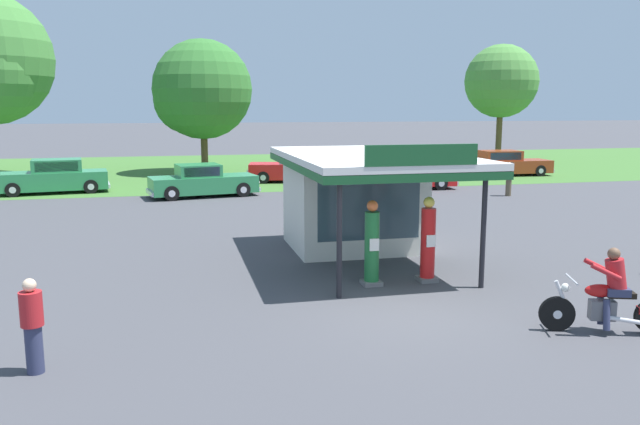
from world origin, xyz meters
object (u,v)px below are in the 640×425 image
parked_car_back_row_centre_right (53,178)px  parked_car_back_row_far_right (295,169)px  motorcycle_with_rider (608,298)px  parked_car_back_row_far_left (203,182)px  gas_pump_nearside (372,247)px  bystander_standing_back_lot (344,181)px  parked_car_back_row_centre (399,175)px  parked_car_back_row_left (505,164)px  bystander_chatting_near_pumps (316,190)px  bystander_leaning_by_kiosk (509,178)px  bystander_admiring_sedan (32,324)px  gas_pump_offside (428,243)px

parked_car_back_row_centre_right → parked_car_back_row_far_right: 12.16m
motorcycle_with_rider → parked_car_back_row_far_left: (-6.25, 19.53, 0.02)m
gas_pump_nearside → parked_car_back_row_centre_right: bearing=118.2°
parked_car_back_row_centre_right → bystander_standing_back_lot: size_ratio=2.97×
parked_car_back_row_centre → parked_car_back_row_far_right: size_ratio=1.04×
parked_car_back_row_left → bystander_chatting_near_pumps: bearing=-144.6°
parked_car_back_row_centre → parked_car_back_row_centre_right: size_ratio=1.04×
parked_car_back_row_centre → parked_car_back_row_centre_right: parked_car_back_row_centre_right is taller
gas_pump_nearside → parked_car_back_row_left: gas_pump_nearside is taller
parked_car_back_row_far_left → bystander_chatting_near_pumps: bystander_chatting_near_pumps is taller
parked_car_back_row_centre_right → parked_car_back_row_far_right: parked_car_back_row_centre_right is taller
bystander_leaning_by_kiosk → bystander_admiring_sedan: bystander_leaning_by_kiosk is taller
bystander_leaning_by_kiosk → parked_car_back_row_centre: bearing=138.3°
parked_car_back_row_left → bystander_standing_back_lot: (-12.18, -8.25, 0.26)m
parked_car_back_row_centre → bystander_standing_back_lot: bearing=-135.3°
parked_car_back_row_left → bystander_admiring_sedan: (-21.41, -23.87, 0.10)m
motorcycle_with_rider → parked_car_back_row_centre: 20.32m
parked_car_back_row_centre_right → bystander_chatting_near_pumps: 13.43m
motorcycle_with_rider → bystander_standing_back_lot: bearing=91.9°
gas_pump_offside → motorcycle_with_rider: (1.83, -3.94, -0.27)m
gas_pump_offside → parked_car_back_row_far_left: (-4.41, 15.59, -0.25)m
gas_pump_nearside → parked_car_back_row_far_left: 15.89m
gas_pump_nearside → parked_car_back_row_centre: bearing=67.6°
gas_pump_nearside → parked_car_back_row_centre: size_ratio=0.36×
gas_pump_offside → parked_car_back_row_far_right: size_ratio=0.38×
gas_pump_nearside → motorcycle_with_rider: gas_pump_nearside is taller
parked_car_back_row_left → bystander_admiring_sedan: bearing=-131.9°
motorcycle_with_rider → parked_car_back_row_far_left: motorcycle_with_rider is taller
parked_car_back_row_centre_right → parked_car_back_row_far_right: size_ratio=1.00×
parked_car_back_row_centre_right → bystander_admiring_sedan: size_ratio=3.51×
parked_car_back_row_far_left → bystander_admiring_sedan: 19.36m
gas_pump_offside → parked_car_back_row_far_left: size_ratio=0.39×
parked_car_back_row_left → gas_pump_nearside: bearing=-126.0°
bystander_admiring_sedan → gas_pump_nearside: bearing=27.8°
gas_pump_offside → parked_car_back_row_centre_right: bearing=121.4°
parked_car_back_row_centre → bystander_chatting_near_pumps: (-5.50, -5.41, 0.09)m
bystander_leaning_by_kiosk → parked_car_back_row_centre_right: bearing=164.1°
gas_pump_nearside → parked_car_back_row_far_right: bearing=83.9°
parked_car_back_row_centre_right → bystander_admiring_sedan: 22.08m
parked_car_back_row_far_right → bystander_chatting_near_pumps: bearing=-96.1°
parked_car_back_row_centre → bystander_admiring_sedan: size_ratio=3.66×
gas_pump_offside → motorcycle_with_rider: size_ratio=0.90×
parked_car_back_row_left → parked_car_back_row_centre_right: bearing=-175.3°
parked_car_back_row_far_left → bystander_leaning_by_kiosk: 14.01m
parked_car_back_row_centre → bystander_leaning_by_kiosk: (3.98, -3.55, 0.13)m
bystander_standing_back_lot → bystander_leaning_by_kiosk: 7.96m
parked_car_back_row_centre → parked_car_back_row_centre_right: bearing=172.1°
bystander_leaning_by_kiosk → bystander_admiring_sedan: bearing=-137.1°
bystander_standing_back_lot → bystander_chatting_near_pumps: bystander_standing_back_lot is taller
parked_car_back_row_centre_right → bystander_leaning_by_kiosk: 21.31m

